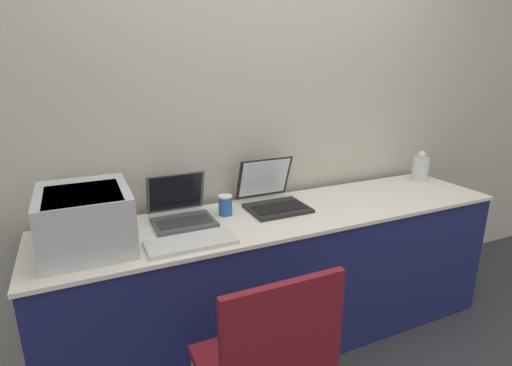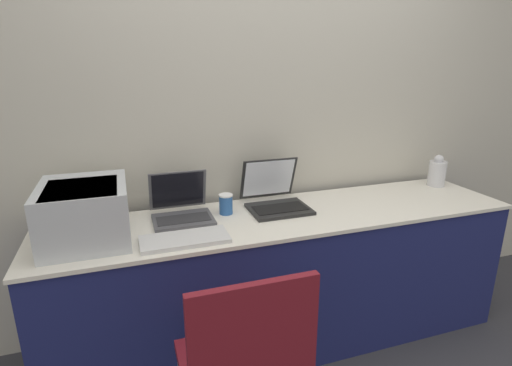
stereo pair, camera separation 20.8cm
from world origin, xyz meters
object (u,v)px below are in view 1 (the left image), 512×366
object	(u,v)px
coffee_cup	(225,205)
metal_pitcher	(420,167)
laptop_left	(181,211)
laptop_right	(273,197)
external_keyboard	(191,242)
printer	(86,217)
chair	(267,363)

from	to	relation	value
coffee_cup	metal_pitcher	distance (m)	1.44
laptop_left	metal_pitcher	distance (m)	1.68
laptop_right	metal_pitcher	distance (m)	1.16
external_keyboard	metal_pitcher	distance (m)	1.74
printer	metal_pitcher	bearing A→B (deg)	4.37
laptop_right	printer	bearing A→B (deg)	-172.64
printer	metal_pitcher	distance (m)	2.13
printer	laptop_right	world-z (taller)	printer
metal_pitcher	laptop_left	bearing A→B (deg)	-178.85
laptop_right	coffee_cup	bearing A→B (deg)	-177.55
laptop_left	external_keyboard	world-z (taller)	laptop_left
laptop_left	laptop_right	xyz separation A→B (m)	(0.52, -0.00, 0.00)
chair	printer	bearing A→B (deg)	127.31
external_keyboard	coffee_cup	bearing A→B (deg)	46.02
chair	external_keyboard	bearing A→B (deg)	102.21
laptop_left	printer	bearing A→B (deg)	-163.93
laptop_left	chair	xyz separation A→B (m)	(0.09, -0.83, -0.31)
metal_pitcher	coffee_cup	bearing A→B (deg)	-178.04
laptop_right	chair	size ratio (longest dim) A/B	0.38
external_keyboard	chair	distance (m)	0.61
metal_pitcher	chair	bearing A→B (deg)	-151.48
printer	external_keyboard	world-z (taller)	printer
coffee_cup	chair	xyz separation A→B (m)	(-0.15, -0.82, -0.31)
coffee_cup	metal_pitcher	size ratio (longest dim) A/B	0.52
printer	laptop_right	bearing A→B (deg)	7.36
external_keyboard	chair	bearing A→B (deg)	-77.79
coffee_cup	laptop_right	bearing A→B (deg)	2.45
laptop_left	metal_pitcher	size ratio (longest dim) A/B	1.46
printer	coffee_cup	xyz separation A→B (m)	(0.68, 0.11, -0.09)
laptop_left	laptop_right	bearing A→B (deg)	-0.38
external_keyboard	coffee_cup	size ratio (longest dim) A/B	3.69
external_keyboard	printer	bearing A→B (deg)	158.78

